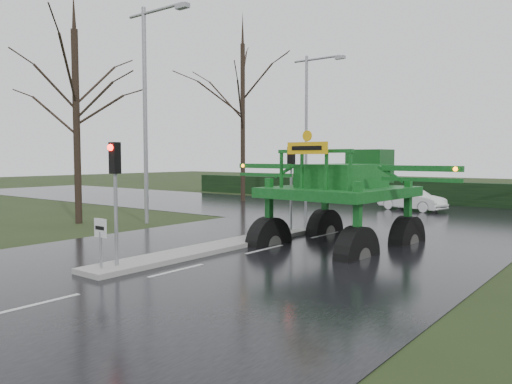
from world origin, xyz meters
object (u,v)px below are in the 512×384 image
Objects in this scene: traffic_signal_mid at (291,170)px; crop_sprayer at (273,179)px; traffic_signal_near at (115,177)px; street_light_left_near at (149,95)px; white_sedan at (412,211)px; street_light_left_far at (310,115)px; keep_left_sign at (100,235)px.

traffic_signal_mid is 2.49m from crop_sprayer.
traffic_signal_near is 10.40m from street_light_left_near.
traffic_signal_mid is at bearing 112.74° from crop_sprayer.
crop_sprayer is 2.28× the size of white_sedan.
traffic_signal_near is at bearing -94.00° from crop_sprayer.
traffic_signal_near is at bearing -90.00° from traffic_signal_mid.
street_light_left_far reaches higher than crop_sprayer.
traffic_signal_near is (0.00, 0.49, 1.53)m from keep_left_sign.
street_light_left_far reaches higher than white_sedan.
street_light_left_near is at bearing 132.59° from keep_left_sign.
white_sedan is at bearing -6.45° from street_light_left_far.
white_sedan is at bearing 88.20° from traffic_signal_near.
crop_sprayer is (0.81, -2.34, -0.23)m from traffic_signal_mid.
traffic_signal_mid is 7.83m from street_light_left_near.
street_light_left_far reaches higher than traffic_signal_mid.
white_sedan is at bearing 88.24° from keep_left_sign.
keep_left_sign is at bearing -170.00° from white_sedan.
street_light_left_far is (-6.89, 21.50, 4.93)m from keep_left_sign.
crop_sprayer is 14.19m from white_sedan.
street_light_left_near reaches higher than crop_sprayer.
crop_sprayer is (0.81, 6.65, 1.30)m from keep_left_sign.
street_light_left_far is 2.56× the size of white_sedan.
street_light_left_near is 16.29m from white_sedan.
traffic_signal_mid reaches higher than white_sedan.
white_sedan is (0.63, 11.66, -2.59)m from traffic_signal_mid.
traffic_signal_mid is (0.00, 8.50, 0.00)m from traffic_signal_near.
street_light_left_near reaches higher than traffic_signal_mid.
street_light_left_near is (-6.89, 7.01, 3.40)m from traffic_signal_near.
crop_sprayer reaches higher than white_sedan.
street_light_left_far is (-6.89, 12.51, 3.40)m from traffic_signal_mid.
traffic_signal_mid is 0.90× the size of white_sedan.
keep_left_sign is 23.11m from street_light_left_far.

